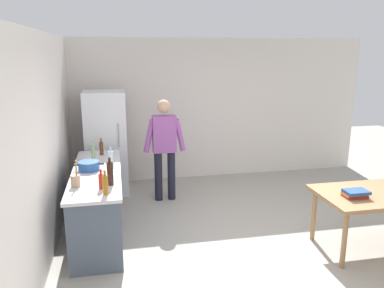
# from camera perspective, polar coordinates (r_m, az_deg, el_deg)

# --- Properties ---
(ground_plane) EXTENTS (14.00, 14.00, 0.00)m
(ground_plane) POSITION_cam_1_polar(r_m,az_deg,el_deg) (5.17, 9.66, -14.90)
(ground_plane) COLOR #9E998E
(wall_back) EXTENTS (6.40, 0.12, 2.70)m
(wall_back) POSITION_cam_1_polar(r_m,az_deg,el_deg) (7.49, 1.93, 5.23)
(wall_back) COLOR silver
(wall_back) RESTS_ON ground_plane
(wall_left) EXTENTS (0.12, 5.60, 2.70)m
(wall_left) POSITION_cam_1_polar(r_m,az_deg,el_deg) (4.64, -22.16, -1.13)
(wall_left) COLOR silver
(wall_left) RESTS_ON ground_plane
(kitchen_counter) EXTENTS (0.64, 2.20, 0.90)m
(kitchen_counter) POSITION_cam_1_polar(r_m,az_deg,el_deg) (5.41, -13.83, -8.45)
(kitchen_counter) COLOR #4C5666
(kitchen_counter) RESTS_ON ground_plane
(refrigerator) EXTENTS (0.70, 0.67, 1.80)m
(refrigerator) POSITION_cam_1_polar(r_m,az_deg,el_deg) (6.80, -12.69, 0.15)
(refrigerator) COLOR white
(refrigerator) RESTS_ON ground_plane
(person) EXTENTS (0.70, 0.22, 1.70)m
(person) POSITION_cam_1_polar(r_m,az_deg,el_deg) (6.28, -4.15, 0.08)
(person) COLOR #1E1E2D
(person) RESTS_ON ground_plane
(dining_table) EXTENTS (1.40, 0.90, 0.75)m
(dining_table) POSITION_cam_1_polar(r_m,az_deg,el_deg) (5.30, 25.58, -7.36)
(dining_table) COLOR #9E754C
(dining_table) RESTS_ON ground_plane
(cooking_pot) EXTENTS (0.40, 0.28, 0.12)m
(cooking_pot) POSITION_cam_1_polar(r_m,az_deg,el_deg) (5.30, -15.16, -3.17)
(cooking_pot) COLOR #285193
(cooking_pot) RESTS_ON kitchen_counter
(utensil_jar) EXTENTS (0.11, 0.11, 0.32)m
(utensil_jar) POSITION_cam_1_polar(r_m,az_deg,el_deg) (4.72, -17.02, -5.18)
(utensil_jar) COLOR tan
(utensil_jar) RESTS_ON kitchen_counter
(bottle_vinegar_tall) EXTENTS (0.06, 0.06, 0.32)m
(bottle_vinegar_tall) POSITION_cam_1_polar(r_m,az_deg,el_deg) (5.68, -14.59, -1.22)
(bottle_vinegar_tall) COLOR gray
(bottle_vinegar_tall) RESTS_ON kitchen_counter
(bottle_water_clear) EXTENTS (0.07, 0.07, 0.30)m
(bottle_water_clear) POSITION_cam_1_polar(r_m,az_deg,el_deg) (5.29, -12.00, -2.29)
(bottle_water_clear) COLOR silver
(bottle_water_clear) RESTS_ON kitchen_counter
(bottle_wine_dark) EXTENTS (0.08, 0.08, 0.34)m
(bottle_wine_dark) POSITION_cam_1_polar(r_m,az_deg,el_deg) (4.65, -12.15, -4.29)
(bottle_wine_dark) COLOR black
(bottle_wine_dark) RESTS_ON kitchen_counter
(bottle_oil_amber) EXTENTS (0.06, 0.06, 0.28)m
(bottle_oil_amber) POSITION_cam_1_polar(r_m,az_deg,el_deg) (4.36, -12.82, -5.93)
(bottle_oil_amber) COLOR #996619
(bottle_oil_amber) RESTS_ON kitchen_counter
(bottle_beer_brown) EXTENTS (0.06, 0.06, 0.26)m
(bottle_beer_brown) POSITION_cam_1_polar(r_m,az_deg,el_deg) (6.03, -13.38, -0.59)
(bottle_beer_brown) COLOR #5B3314
(bottle_beer_brown) RESTS_ON kitchen_counter
(bottle_sauce_red) EXTENTS (0.06, 0.06, 0.24)m
(bottle_sauce_red) POSITION_cam_1_polar(r_m,az_deg,el_deg) (4.55, -13.42, -5.40)
(bottle_sauce_red) COLOR #B22319
(bottle_sauce_red) RESTS_ON kitchen_counter
(book_stack) EXTENTS (0.28, 0.19, 0.09)m
(book_stack) POSITION_cam_1_polar(r_m,az_deg,el_deg) (5.01, 23.24, -6.80)
(book_stack) COLOR #B22D28
(book_stack) RESTS_ON dining_table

